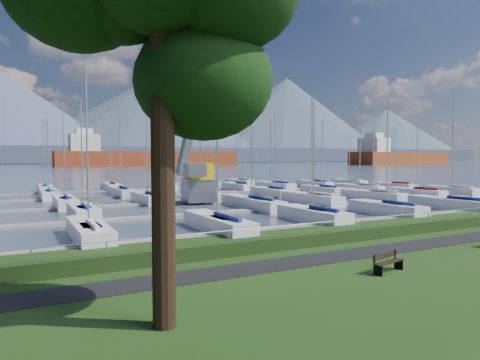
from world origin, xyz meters
TOP-DOWN VIEW (x-y plane):
  - path at (0.00, -3.00)m, footprint 160.00×2.00m
  - water at (0.00, 260.00)m, footprint 800.00×540.00m
  - hedge at (0.00, -0.40)m, footprint 80.00×0.70m
  - fence at (0.00, 0.00)m, footprint 80.00×0.04m
  - foothill at (0.00, 330.00)m, footprint 900.00×80.00m
  - mountains at (7.35, 404.62)m, footprint 1190.00×360.00m
  - docks at (0.00, 26.00)m, footprint 90.00×41.60m
  - bench_left at (-2.44, -6.23)m, footprint 1.85×0.77m
  - crane at (2.02, 26.19)m, footprint 5.08×13.31m
  - cargo_ship_mid at (44.60, 209.95)m, footprint 97.59×19.23m
  - cargo_ship_east at (203.77, 178.18)m, footprint 92.28×34.98m
  - sailboat_fleet at (0.26, 27.40)m, footprint 75.62×49.57m

SIDE VIEW (x-z plane):
  - water at x=0.00m, z-range -0.50..-0.30m
  - docks at x=0.00m, z-range -0.34..-0.09m
  - path at x=0.00m, z-range -0.01..0.03m
  - hedge at x=0.00m, z-range 0.00..0.70m
  - bench_left at x=-2.44m, z-range -0.01..0.84m
  - fence at x=0.00m, z-range 1.18..1.22m
  - cargo_ship_mid at x=44.60m, z-range -7.19..14.31m
  - cargo_ship_east at x=203.77m, z-range -7.12..14.38m
  - crane at x=2.02m, z-range -5.85..16.50m
  - sailboat_fleet at x=0.26m, z-range -1.52..12.29m
  - foothill at x=0.00m, z-range 0.00..12.00m
  - mountains at x=7.35m, z-range -10.82..104.18m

